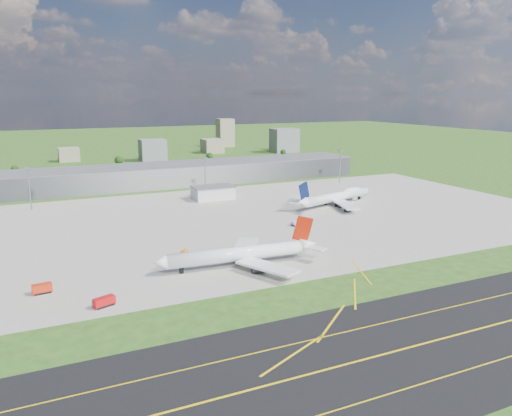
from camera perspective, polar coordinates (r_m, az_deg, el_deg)
name	(u,v)px	position (r m, az deg, el deg)	size (l,w,h in m)	color
ground	(177,187)	(375.44, -8.97, 2.34)	(1400.00, 1400.00, 0.00)	#2B4917
taxiway	(435,341)	(153.91, 19.78, -14.09)	(1400.00, 60.00, 0.06)	black
apron	(250,219)	(277.37, -0.68, -1.25)	(360.00, 190.00, 0.08)	gray
terminal	(172,175)	(388.44, -9.62, 3.79)	(300.00, 42.00, 15.00)	gray
ops_building	(213,193)	(330.87, -4.94, 1.74)	(26.00, 16.00, 8.00)	silver
mast_west	(29,181)	(324.42, -24.55, 2.85)	(3.50, 2.00, 25.90)	gray
mast_center	(205,169)	(342.49, -5.84, 4.43)	(3.50, 2.00, 25.90)	gray
mast_east	(340,160)	(391.85, 9.61, 5.38)	(3.50, 2.00, 25.90)	gray
airliner_red_twin	(242,254)	(201.39, -1.60, -5.29)	(68.71, 53.39, 18.84)	white
airliner_blue_quad	(337,197)	(316.43, 9.20, 1.28)	(67.47, 51.84, 17.98)	white
fire_truck	(104,302)	(172.90, -16.97, -10.24)	(7.57, 4.89, 3.19)	red
crash_tender	(42,289)	(190.85, -23.26, -8.49)	(6.81, 3.54, 3.41)	red
tug_yellow	(184,252)	(219.50, -8.21, -5.00)	(3.67, 3.91, 1.72)	orange
van_white_near	(295,224)	(262.82, 4.44, -1.83)	(2.20, 4.57, 2.33)	white
van_white_far	(355,199)	(331.72, 11.22, 1.05)	(4.51, 3.76, 2.18)	white
bldg_cw	(69,154)	(550.34, -20.60, 5.75)	(20.00, 18.00, 14.00)	gray
bldg_c	(153,150)	(532.29, -11.72, 6.52)	(26.00, 20.00, 22.00)	slate
bldg_ce	(212,146)	(593.37, -5.03, 7.08)	(22.00, 24.00, 16.00)	gray
bldg_e	(284,140)	(597.77, 3.25, 7.73)	(30.00, 22.00, 28.00)	slate
bldg_tall_e	(225,133)	(662.44, -3.54, 8.58)	(20.00, 18.00, 36.00)	gray
tree_w	(15,169)	(474.83, -25.86, 4.00)	(6.75, 6.75, 8.25)	#382314
tree_c	(119,160)	(495.92, -15.41, 5.27)	(8.10, 8.10, 9.90)	#382314
tree_e	(210,156)	(513.42, -5.32, 5.89)	(7.65, 7.65, 9.35)	#382314
tree_far_e	(283,152)	(558.65, 3.11, 6.39)	(6.30, 6.30, 7.70)	#382314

